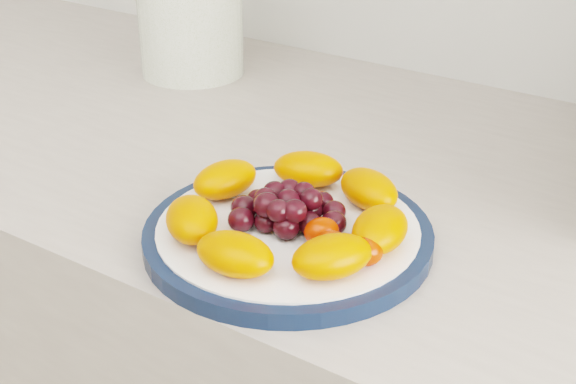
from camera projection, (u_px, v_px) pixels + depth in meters
The scene contains 4 objects.
plate_rim at pixel (288, 236), 0.69m from camera, with size 0.25×0.25×0.01m, color #0C1932.
plate_face at pixel (288, 235), 0.69m from camera, with size 0.23×0.23×0.02m, color white.
canister at pixel (190, 12), 1.06m from camera, with size 0.14×0.14×0.17m, color #4D6717.
fruit_plate at pixel (294, 213), 0.68m from camera, with size 0.22×0.21×0.04m.
Camera 1 is at (0.33, 0.53, 1.26)m, focal length 50.00 mm.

